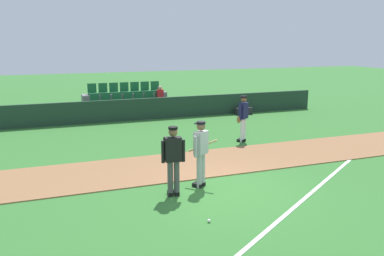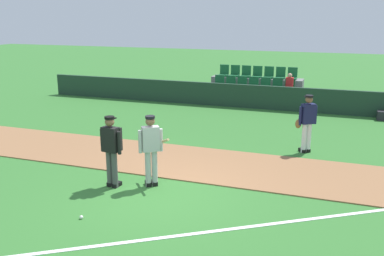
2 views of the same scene
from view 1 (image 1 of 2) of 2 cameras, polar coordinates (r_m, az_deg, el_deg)
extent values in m
plane|color=#33702D|center=(10.65, 3.56, -8.63)|extent=(80.00, 80.00, 0.00)
cube|color=#936642|center=(12.62, -0.63, -5.17)|extent=(28.00, 2.74, 0.03)
cube|color=white|center=(11.76, 18.16, -7.16)|extent=(10.05, 6.72, 0.01)
cube|color=#1E3828|center=(19.69, -8.30, 2.57)|extent=(20.00, 0.16, 1.04)
cube|color=slate|center=(21.15, -9.12, 2.19)|extent=(4.45, 2.10, 0.30)
cube|color=slate|center=(20.68, -8.91, 2.96)|extent=(4.35, 0.85, 0.40)
cube|color=#196033|center=(20.28, -13.44, 3.30)|extent=(0.44, 0.40, 0.08)
cube|color=#196033|center=(20.46, -13.56, 4.08)|extent=(0.44, 0.08, 0.50)
cube|color=#196033|center=(20.36, -11.91, 3.40)|extent=(0.44, 0.40, 0.08)
cube|color=#196033|center=(20.54, -12.04, 4.18)|extent=(0.44, 0.08, 0.50)
cube|color=#196033|center=(20.45, -10.39, 3.50)|extent=(0.44, 0.40, 0.08)
cube|color=#196033|center=(20.63, -10.52, 4.28)|extent=(0.44, 0.08, 0.50)
cube|color=#196033|center=(20.55, -8.88, 3.60)|extent=(0.44, 0.40, 0.08)
cube|color=#196033|center=(20.73, -9.02, 4.37)|extent=(0.44, 0.08, 0.50)
cube|color=#196033|center=(20.67, -7.38, 3.70)|extent=(0.44, 0.40, 0.08)
cube|color=#196033|center=(20.84, -7.54, 4.46)|extent=(0.44, 0.08, 0.50)
cube|color=#196033|center=(20.80, -5.90, 3.79)|extent=(0.44, 0.40, 0.08)
cube|color=#196033|center=(20.97, -6.07, 4.54)|extent=(0.44, 0.08, 0.50)
cube|color=#196033|center=(20.94, -4.45, 3.87)|extent=(0.44, 0.40, 0.08)
cube|color=#196033|center=(21.12, -4.63, 4.63)|extent=(0.44, 0.08, 0.50)
cube|color=red|center=(20.95, -4.50, 4.70)|extent=(0.32, 0.22, 0.52)
sphere|color=tan|center=(20.90, -4.51, 5.65)|extent=(0.20, 0.20, 0.20)
cube|color=slate|center=(21.45, -9.42, 4.35)|extent=(4.35, 0.85, 0.40)
cube|color=#196033|center=(21.06, -13.80, 4.70)|extent=(0.44, 0.40, 0.08)
cube|color=#196033|center=(21.25, -13.91, 5.44)|extent=(0.44, 0.08, 0.50)
cube|color=#196033|center=(21.14, -12.32, 4.80)|extent=(0.44, 0.40, 0.08)
cube|color=#196033|center=(21.32, -12.44, 5.54)|extent=(0.44, 0.08, 0.50)
cube|color=#196033|center=(21.22, -10.85, 4.89)|extent=(0.44, 0.40, 0.08)
cube|color=#196033|center=(21.41, -10.98, 5.62)|extent=(0.44, 0.08, 0.50)
cube|color=#196033|center=(21.32, -9.39, 4.98)|extent=(0.44, 0.40, 0.08)
cube|color=#196033|center=(21.51, -9.53, 5.71)|extent=(0.44, 0.08, 0.50)
cube|color=#196033|center=(21.43, -7.94, 5.07)|extent=(0.44, 0.40, 0.08)
cube|color=#196033|center=(21.62, -8.09, 5.79)|extent=(0.44, 0.08, 0.50)
cube|color=#196033|center=(21.56, -6.51, 5.15)|extent=(0.44, 0.40, 0.08)
cube|color=#196033|center=(21.74, -6.67, 5.86)|extent=(0.44, 0.08, 0.50)
cube|color=#196033|center=(21.70, -5.10, 5.22)|extent=(0.44, 0.40, 0.08)
cube|color=#196033|center=(21.88, -5.26, 5.94)|extent=(0.44, 0.08, 0.50)
cylinder|color=#B2B2B2|center=(10.62, 1.02, -6.09)|extent=(0.14, 0.14, 0.90)
cylinder|color=#B2B2B2|center=(10.75, 1.47, -5.87)|extent=(0.14, 0.14, 0.90)
cube|color=black|center=(10.78, 0.74, -8.05)|extent=(0.25, 0.28, 0.10)
cube|color=black|center=(10.91, 1.19, -7.81)|extent=(0.25, 0.28, 0.10)
cube|color=#B2B2B2|center=(10.48, 1.27, -2.08)|extent=(0.45, 0.41, 0.60)
cylinder|color=#B2B2B2|center=(10.28, 0.53, -2.64)|extent=(0.09, 0.09, 0.55)
cylinder|color=#B2B2B2|center=(10.70, 1.97, -2.06)|extent=(0.09, 0.09, 0.55)
sphere|color=brown|center=(10.38, 1.28, 0.22)|extent=(0.22, 0.22, 0.22)
cylinder|color=black|center=(10.36, 1.28, 0.76)|extent=(0.23, 0.23, 0.06)
cube|color=black|center=(10.42, 0.81, 0.66)|extent=(0.22, 0.20, 0.02)
cylinder|color=tan|center=(10.77, 1.51, -2.50)|extent=(0.68, 0.52, 0.41)
cylinder|color=#4C4C4C|center=(10.07, -3.07, -7.15)|extent=(0.14, 0.14, 0.90)
cylinder|color=#4C4C4C|center=(10.09, -2.17, -7.10)|extent=(0.14, 0.14, 0.90)
cube|color=black|center=(10.27, -3.10, -9.15)|extent=(0.16, 0.27, 0.10)
cube|color=black|center=(10.29, -2.21, -9.09)|extent=(0.16, 0.27, 0.10)
cube|color=black|center=(9.86, -2.66, -3.01)|extent=(0.43, 0.28, 0.60)
cylinder|color=black|center=(9.84, -4.10, -3.37)|extent=(0.09, 0.09, 0.55)
cylinder|color=black|center=(9.91, -1.23, -3.21)|extent=(0.09, 0.09, 0.55)
sphere|color=brown|center=(9.75, -2.68, -0.57)|extent=(0.22, 0.22, 0.22)
cylinder|color=black|center=(9.73, -2.69, 0.00)|extent=(0.23, 0.23, 0.06)
cube|color=black|center=(9.84, -2.78, -0.05)|extent=(0.20, 0.15, 0.02)
cube|color=black|center=(9.98, -2.78, -2.82)|extent=(0.45, 0.14, 0.56)
cylinder|color=white|center=(15.42, 7.05, -0.35)|extent=(0.14, 0.14, 0.90)
cylinder|color=white|center=(15.56, 7.32, -0.25)|extent=(0.14, 0.14, 0.90)
cube|color=black|center=(15.54, 6.82, -1.76)|extent=(0.25, 0.28, 0.10)
cube|color=black|center=(15.68, 7.09, -1.65)|extent=(0.25, 0.28, 0.10)
cube|color=#191E47|center=(15.35, 7.26, 2.44)|extent=(0.45, 0.41, 0.60)
cylinder|color=#191E47|center=(15.14, 6.82, 2.12)|extent=(0.09, 0.09, 0.55)
cylinder|color=#191E47|center=(15.58, 7.68, 2.38)|extent=(0.09, 0.09, 0.55)
sphere|color=brown|center=(15.28, 7.31, 4.02)|extent=(0.22, 0.22, 0.22)
cylinder|color=black|center=(15.27, 7.32, 4.40)|extent=(0.23, 0.23, 0.06)
cube|color=black|center=(15.32, 6.98, 4.32)|extent=(0.22, 0.20, 0.02)
ellipsoid|color=brown|center=(15.19, 6.60, 1.20)|extent=(0.23, 0.21, 0.28)
sphere|color=white|center=(8.84, 2.40, -12.91)|extent=(0.07, 0.07, 0.07)
cube|color=#232328|center=(21.29, 7.26, 2.40)|extent=(0.90, 0.36, 0.36)
camera|label=2|loc=(7.97, 65.94, 7.11)|focal=39.87mm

